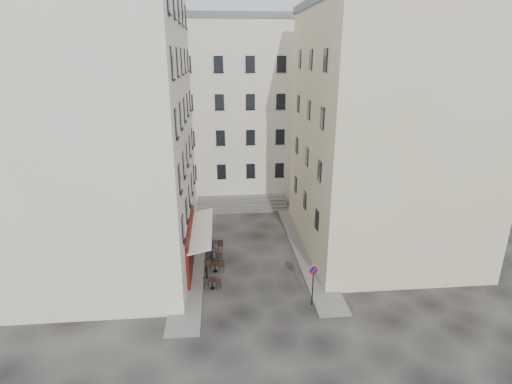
{
  "coord_description": "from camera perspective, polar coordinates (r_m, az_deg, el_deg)",
  "views": [
    {
      "loc": [
        -2.08,
        -25.51,
        14.8
      ],
      "look_at": [
        0.64,
        4.0,
        4.61
      ],
      "focal_mm": 28.0,
      "sensor_mm": 36.0,
      "label": 1
    }
  ],
  "objects": [
    {
      "name": "bollard_near",
      "position": [
        28.39,
        -7.04,
        -11.38
      ],
      "size": [
        0.12,
        0.12,
        0.98
      ],
      "color": "black",
      "rests_on": "ground"
    },
    {
      "name": "bollard_far",
      "position": [
        34.62,
        -6.76,
        -5.53
      ],
      "size": [
        0.12,
        0.12,
        0.98
      ],
      "color": "black",
      "rests_on": "ground"
    },
    {
      "name": "cafe_storefront",
      "position": [
        29.58,
        -9.13,
        -7.2
      ],
      "size": [
        1.74,
        7.3,
        3.5
      ],
      "color": "#450A09",
      "rests_on": "ground"
    },
    {
      "name": "building_left",
      "position": [
        30.07,
        -21.74,
        9.05
      ],
      "size": [
        12.2,
        16.2,
        20.6
      ],
      "color": "beige",
      "rests_on": "ground"
    },
    {
      "name": "sidewalk_right",
      "position": [
        32.77,
        6.97,
        -7.92
      ],
      "size": [
        2.0,
        18.0,
        0.12
      ],
      "primitive_type": "cube",
      "color": "slate",
      "rests_on": "ground"
    },
    {
      "name": "bistro_table_b",
      "position": [
        29.27,
        -5.87,
        -10.43
      ],
      "size": [
        1.34,
        0.63,
        0.94
      ],
      "color": "black",
      "rests_on": "ground"
    },
    {
      "name": "bistro_table_a",
      "position": [
        27.4,
        -6.25,
        -12.83
      ],
      "size": [
        1.15,
        0.54,
        0.81
      ],
      "color": "black",
      "rests_on": "ground"
    },
    {
      "name": "building_back",
      "position": [
        44.87,
        -3.92,
        11.89
      ],
      "size": [
        18.2,
        10.2,
        18.6
      ],
      "color": "beige",
      "rests_on": "ground"
    },
    {
      "name": "bistro_table_c",
      "position": [
        30.52,
        -5.92,
        -9.25
      ],
      "size": [
        1.17,
        0.55,
        0.82
      ],
      "color": "black",
      "rests_on": "ground"
    },
    {
      "name": "bollard_mid",
      "position": [
        31.46,
        -6.88,
        -8.16
      ],
      "size": [
        0.12,
        0.12,
        0.98
      ],
      "color": "black",
      "rests_on": "ground"
    },
    {
      "name": "sidewalk_left",
      "position": [
        33.08,
        -8.98,
        -7.75
      ],
      "size": [
        2.0,
        22.0,
        0.12
      ],
      "primitive_type": "cube",
      "color": "slate",
      "rests_on": "ground"
    },
    {
      "name": "no_parking_sign",
      "position": [
        25.1,
        8.18,
        -12.0
      ],
      "size": [
        0.62,
        0.18,
        2.78
      ],
      "rotation": [
        0.0,
        0.0,
        0.22
      ],
      "color": "black",
      "rests_on": "ground"
    },
    {
      "name": "ground",
      "position": [
        29.57,
        -0.53,
        -11.07
      ],
      "size": [
        90.0,
        90.0,
        0.0
      ],
      "primitive_type": "plane",
      "color": "black",
      "rests_on": "ground"
    },
    {
      "name": "bistro_table_d",
      "position": [
        32.18,
        -5.97,
        -7.54
      ],
      "size": [
        1.38,
        0.65,
        0.97
      ],
      "color": "black",
      "rests_on": "ground"
    },
    {
      "name": "bistro_table_e",
      "position": [
        32.84,
        -7.37,
        -7.08
      ],
      "size": [
        1.31,
        0.61,
        0.92
      ],
      "color": "black",
      "rests_on": "ground"
    },
    {
      "name": "pedestrian",
      "position": [
        29.92,
        -6.04,
        -8.89
      ],
      "size": [
        0.67,
        0.47,
        1.74
      ],
      "primitive_type": "imported",
      "rotation": [
        0.0,
        0.0,
        3.06
      ],
      "color": "black",
      "rests_on": "ground"
    },
    {
      "name": "stone_steps",
      "position": [
        40.77,
        -2.0,
        -1.73
      ],
      "size": [
        9.0,
        3.15,
        0.8
      ],
      "color": "#5E5B59",
      "rests_on": "ground"
    },
    {
      "name": "building_right",
      "position": [
        32.1,
        18.09,
        8.19
      ],
      "size": [
        12.2,
        14.2,
        18.6
      ],
      "color": "beige",
      "rests_on": "ground"
    }
  ]
}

